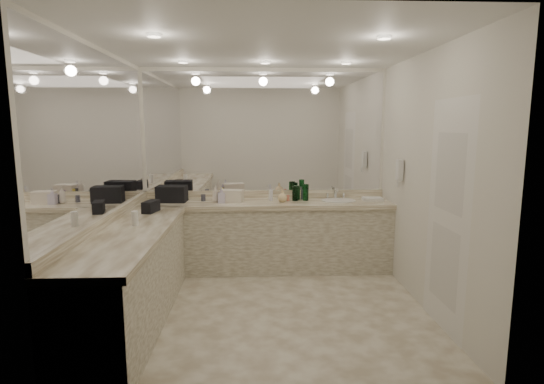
{
  "coord_description": "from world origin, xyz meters",
  "views": [
    {
      "loc": [
        -0.15,
        -4.14,
        1.86
      ],
      "look_at": [
        0.05,
        0.4,
        1.15
      ],
      "focal_mm": 28.0,
      "sensor_mm": 36.0,
      "label": 1
    }
  ],
  "objects_px": {
    "black_toiletry_bag": "(172,194)",
    "soap_bottle_c": "(282,196)",
    "hand_towel": "(372,199)",
    "soap_bottle_b": "(221,195)",
    "sink": "(339,201)",
    "cream_cosmetic_case": "(232,196)",
    "wall_phone": "(400,170)",
    "soap_bottle_a": "(215,194)"
  },
  "relations": [
    {
      "from": "soap_bottle_b",
      "to": "wall_phone",
      "type": "bearing_deg",
      "value": -11.19
    },
    {
      "from": "black_toiletry_bag",
      "to": "soap_bottle_c",
      "type": "bearing_deg",
      "value": -2.91
    },
    {
      "from": "soap_bottle_a",
      "to": "wall_phone",
      "type": "bearing_deg",
      "value": -12.76
    },
    {
      "from": "cream_cosmetic_case",
      "to": "hand_towel",
      "type": "bearing_deg",
      "value": 10.9
    },
    {
      "from": "black_toiletry_bag",
      "to": "soap_bottle_c",
      "type": "relative_size",
      "value": 2.38
    },
    {
      "from": "hand_towel",
      "to": "soap_bottle_c",
      "type": "distance_m",
      "value": 1.18
    },
    {
      "from": "black_toiletry_bag",
      "to": "hand_towel",
      "type": "relative_size",
      "value": 1.46
    },
    {
      "from": "hand_towel",
      "to": "soap_bottle_b",
      "type": "relative_size",
      "value": 1.27
    },
    {
      "from": "hand_towel",
      "to": "soap_bottle_b",
      "type": "bearing_deg",
      "value": -177.55
    },
    {
      "from": "soap_bottle_c",
      "to": "black_toiletry_bag",
      "type": "bearing_deg",
      "value": 177.09
    },
    {
      "from": "cream_cosmetic_case",
      "to": "hand_towel",
      "type": "relative_size",
      "value": 1.1
    },
    {
      "from": "hand_towel",
      "to": "black_toiletry_bag",
      "type": "bearing_deg",
      "value": 179.36
    },
    {
      "from": "cream_cosmetic_case",
      "to": "soap_bottle_c",
      "type": "xyz_separation_m",
      "value": [
        0.64,
        -0.02,
        -0.0
      ]
    },
    {
      "from": "wall_phone",
      "to": "cream_cosmetic_case",
      "type": "xyz_separation_m",
      "value": [
        -1.98,
        0.48,
        -0.37
      ]
    },
    {
      "from": "wall_phone",
      "to": "soap_bottle_c",
      "type": "relative_size",
      "value": 1.55
    },
    {
      "from": "black_toiletry_bag",
      "to": "soap_bottle_b",
      "type": "xyz_separation_m",
      "value": [
        0.64,
        -0.11,
        -0.01
      ]
    },
    {
      "from": "wall_phone",
      "to": "soap_bottle_a",
      "type": "height_order",
      "value": "wall_phone"
    },
    {
      "from": "cream_cosmetic_case",
      "to": "hand_towel",
      "type": "height_order",
      "value": "cream_cosmetic_case"
    },
    {
      "from": "wall_phone",
      "to": "black_toiletry_bag",
      "type": "height_order",
      "value": "wall_phone"
    },
    {
      "from": "sink",
      "to": "hand_towel",
      "type": "bearing_deg",
      "value": -0.06
    },
    {
      "from": "hand_towel",
      "to": "soap_bottle_b",
      "type": "height_order",
      "value": "soap_bottle_b"
    },
    {
      "from": "wall_phone",
      "to": "soap_bottle_c",
      "type": "height_order",
      "value": "wall_phone"
    },
    {
      "from": "sink",
      "to": "soap_bottle_c",
      "type": "distance_m",
      "value": 0.74
    },
    {
      "from": "wall_phone",
      "to": "black_toiletry_bag",
      "type": "relative_size",
      "value": 0.65
    },
    {
      "from": "cream_cosmetic_case",
      "to": "soap_bottle_a",
      "type": "distance_m",
      "value": 0.21
    },
    {
      "from": "sink",
      "to": "cream_cosmetic_case",
      "type": "relative_size",
      "value": 1.58
    },
    {
      "from": "wall_phone",
      "to": "hand_towel",
      "type": "xyz_separation_m",
      "value": [
        -0.16,
        0.5,
        -0.43
      ]
    },
    {
      "from": "black_toiletry_bag",
      "to": "sink",
      "type": "bearing_deg",
      "value": -0.76
    },
    {
      "from": "sink",
      "to": "hand_towel",
      "type": "distance_m",
      "value": 0.44
    },
    {
      "from": "black_toiletry_bag",
      "to": "cream_cosmetic_case",
      "type": "relative_size",
      "value": 1.32
    },
    {
      "from": "cream_cosmetic_case",
      "to": "soap_bottle_b",
      "type": "relative_size",
      "value": 1.4
    },
    {
      "from": "wall_phone",
      "to": "soap_bottle_a",
      "type": "relative_size",
      "value": 1.15
    },
    {
      "from": "wall_phone",
      "to": "hand_towel",
      "type": "height_order",
      "value": "wall_phone"
    },
    {
      "from": "sink",
      "to": "soap_bottle_b",
      "type": "bearing_deg",
      "value": -176.81
    },
    {
      "from": "cream_cosmetic_case",
      "to": "soap_bottle_b",
      "type": "xyz_separation_m",
      "value": [
        -0.13,
        -0.07,
        0.02
      ]
    },
    {
      "from": "sink",
      "to": "black_toiletry_bag",
      "type": "xyz_separation_m",
      "value": [
        -2.14,
        0.03,
        0.11
      ]
    },
    {
      "from": "soap_bottle_b",
      "to": "soap_bottle_c",
      "type": "bearing_deg",
      "value": 3.02
    },
    {
      "from": "soap_bottle_c",
      "to": "hand_towel",
      "type": "bearing_deg",
      "value": 2.08
    },
    {
      "from": "sink",
      "to": "hand_towel",
      "type": "relative_size",
      "value": 1.75
    },
    {
      "from": "soap_bottle_b",
      "to": "soap_bottle_c",
      "type": "distance_m",
      "value": 0.77
    },
    {
      "from": "soap_bottle_b",
      "to": "black_toiletry_bag",
      "type": "bearing_deg",
      "value": 170.03
    },
    {
      "from": "black_toiletry_bag",
      "to": "soap_bottle_a",
      "type": "bearing_deg",
      "value": -3.36
    }
  ]
}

